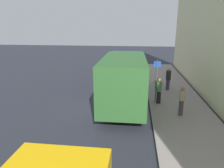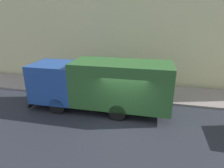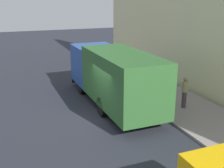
{
  "view_description": "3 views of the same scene",
  "coord_description": "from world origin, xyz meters",
  "px_view_note": "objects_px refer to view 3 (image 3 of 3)",
  "views": [
    {
      "loc": [
        2.06,
        -11.07,
        4.85
      ],
      "look_at": [
        0.72,
        0.07,
        1.61
      ],
      "focal_mm": 32.28,
      "sensor_mm": 36.0,
      "label": 1
    },
    {
      "loc": [
        -9.08,
        -1.51,
        5.57
      ],
      "look_at": [
        1.55,
        0.97,
        1.69
      ],
      "focal_mm": 30.55,
      "sensor_mm": 36.0,
      "label": 2
    },
    {
      "loc": [
        -4.06,
        -11.99,
        5.73
      ],
      "look_at": [
        1.26,
        1.43,
        1.24
      ],
      "focal_mm": 44.93,
      "sensor_mm": 36.0,
      "label": 3
    }
  ],
  "objects_px": {
    "large_utility_truck": "(112,74)",
    "street_sign_post": "(146,72)",
    "pedestrian_walking": "(143,71)",
    "pedestrian_standing": "(151,85)",
    "pedestrian_third": "(185,91)",
    "traffic_cone_orange": "(123,73)"
  },
  "relations": [
    {
      "from": "street_sign_post",
      "to": "large_utility_truck",
      "type": "bearing_deg",
      "value": 177.32
    },
    {
      "from": "large_utility_truck",
      "to": "pedestrian_third",
      "type": "distance_m",
      "value": 3.93
    },
    {
      "from": "large_utility_truck",
      "to": "street_sign_post",
      "type": "relative_size",
      "value": 3.22
    },
    {
      "from": "pedestrian_third",
      "to": "large_utility_truck",
      "type": "bearing_deg",
      "value": -48.58
    },
    {
      "from": "pedestrian_walking",
      "to": "pedestrian_third",
      "type": "height_order",
      "value": "pedestrian_walking"
    },
    {
      "from": "pedestrian_third",
      "to": "traffic_cone_orange",
      "type": "distance_m",
      "value": 6.37
    },
    {
      "from": "pedestrian_standing",
      "to": "street_sign_post",
      "type": "relative_size",
      "value": 0.6
    },
    {
      "from": "pedestrian_walking",
      "to": "street_sign_post",
      "type": "bearing_deg",
      "value": 144.1
    },
    {
      "from": "pedestrian_third",
      "to": "traffic_cone_orange",
      "type": "height_order",
      "value": "pedestrian_third"
    },
    {
      "from": "pedestrian_walking",
      "to": "traffic_cone_orange",
      "type": "height_order",
      "value": "pedestrian_walking"
    },
    {
      "from": "pedestrian_walking",
      "to": "pedestrian_third",
      "type": "distance_m",
      "value": 4.61
    },
    {
      "from": "pedestrian_walking",
      "to": "pedestrian_standing",
      "type": "xyz_separation_m",
      "value": [
        -0.97,
        -2.9,
        -0.05
      ]
    },
    {
      "from": "pedestrian_third",
      "to": "traffic_cone_orange",
      "type": "bearing_deg",
      "value": -98.15
    },
    {
      "from": "large_utility_truck",
      "to": "pedestrian_walking",
      "type": "xyz_separation_m",
      "value": [
        3.16,
        2.45,
        -0.7
      ]
    },
    {
      "from": "large_utility_truck",
      "to": "street_sign_post",
      "type": "xyz_separation_m",
      "value": [
        2.02,
        -0.09,
        -0.02
      ]
    },
    {
      "from": "traffic_cone_orange",
      "to": "street_sign_post",
      "type": "relative_size",
      "value": 0.26
    },
    {
      "from": "large_utility_truck",
      "to": "pedestrian_third",
      "type": "xyz_separation_m",
      "value": [
        3.21,
        -2.16,
        -0.71
      ]
    },
    {
      "from": "pedestrian_walking",
      "to": "street_sign_post",
      "type": "relative_size",
      "value": 0.64
    },
    {
      "from": "pedestrian_walking",
      "to": "street_sign_post",
      "type": "distance_m",
      "value": 2.87
    },
    {
      "from": "pedestrian_third",
      "to": "traffic_cone_orange",
      "type": "xyz_separation_m",
      "value": [
        -0.72,
        6.3,
        -0.54
      ]
    },
    {
      "from": "pedestrian_walking",
      "to": "pedestrian_third",
      "type": "relative_size",
      "value": 1.03
    },
    {
      "from": "pedestrian_walking",
      "to": "pedestrian_standing",
      "type": "distance_m",
      "value": 3.06
    }
  ]
}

